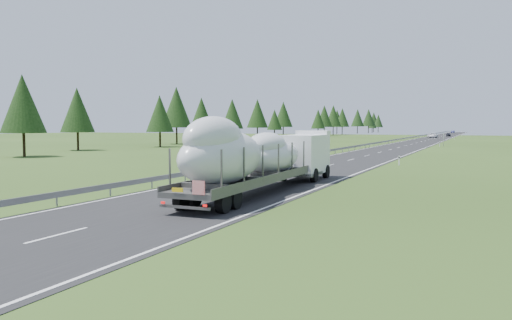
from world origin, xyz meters
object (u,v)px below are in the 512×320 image
at_px(highway_sign, 444,137).
at_px(boat_truck, 260,155).
at_px(distant_car_dark, 448,135).
at_px(distant_van, 433,135).
at_px(distant_car_blue, 453,132).

relative_size(highway_sign, boat_truck, 0.13).
bearing_deg(distant_car_dark, highway_sign, -92.32).
relative_size(distant_van, distant_car_dark, 1.45).
relative_size(distant_car_dark, distant_car_blue, 0.89).
bearing_deg(distant_car_dark, distant_van, -103.60).
bearing_deg(distant_car_blue, boat_truck, -87.09).
xyz_separation_m(highway_sign, distant_car_dark, (-5.03, 94.48, -1.15)).
relative_size(highway_sign, distant_van, 0.46).
relative_size(highway_sign, distant_car_dark, 0.67).
relative_size(boat_truck, distant_van, 3.55).
bearing_deg(highway_sign, distant_car_dark, 93.05).
height_order(boat_truck, distant_van, boat_truck).
relative_size(boat_truck, distant_car_dark, 5.16).
height_order(boat_truck, distant_car_blue, boat_truck).
height_order(distant_van, distant_car_dark, distant_van).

